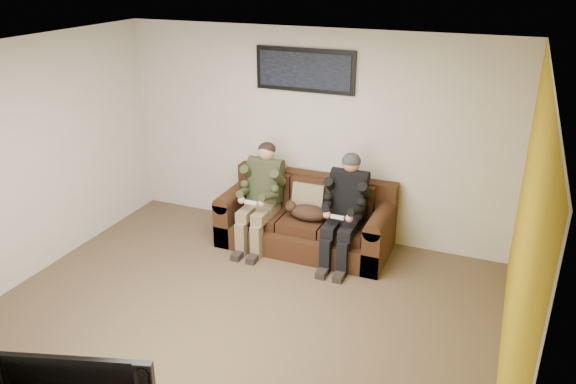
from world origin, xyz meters
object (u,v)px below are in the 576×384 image
at_px(sofa, 307,221).
at_px(person_right, 346,204).
at_px(cat, 307,212).
at_px(framed_poster, 305,70).
at_px(person_left, 262,191).

relative_size(sofa, person_right, 1.63).
xyz_separation_m(sofa, person_right, (0.54, -0.17, 0.39)).
relative_size(cat, framed_poster, 0.53).
height_order(sofa, person_right, person_right).
bearing_deg(cat, person_right, -1.66).
relative_size(sofa, cat, 3.16).
bearing_deg(person_right, cat, 178.34).
distance_m(sofa, framed_poster, 1.83).
bearing_deg(sofa, framed_poster, 117.05).
relative_size(person_right, cat, 1.94).
distance_m(person_right, framed_poster, 1.67).
height_order(sofa, cat, sofa).
distance_m(sofa, person_left, 0.68).
bearing_deg(sofa, person_left, -162.02).
height_order(person_right, cat, person_right).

